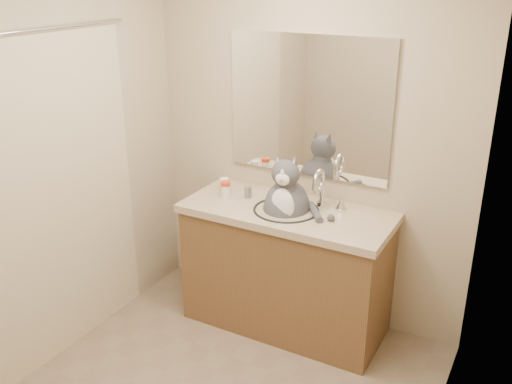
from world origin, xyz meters
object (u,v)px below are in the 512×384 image
at_px(pill_bottle_redcap, 226,190).
at_px(grey_canister, 248,192).
at_px(cat, 286,205).
at_px(pill_bottle_orange, 224,186).

xyz_separation_m(pill_bottle_redcap, grey_canister, (0.13, 0.07, -0.02)).
height_order(cat, pill_bottle_redcap, cat).
height_order(cat, pill_bottle_orange, cat).
distance_m(cat, pill_bottle_orange, 0.50).
height_order(pill_bottle_redcap, pill_bottle_orange, pill_bottle_redcap).
bearing_deg(pill_bottle_orange, cat, -6.75).
distance_m(cat, pill_bottle_redcap, 0.44).
bearing_deg(pill_bottle_redcap, pill_bottle_orange, 127.74).
relative_size(pill_bottle_orange, grey_canister, 1.33).
relative_size(pill_bottle_redcap, grey_canister, 1.44).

